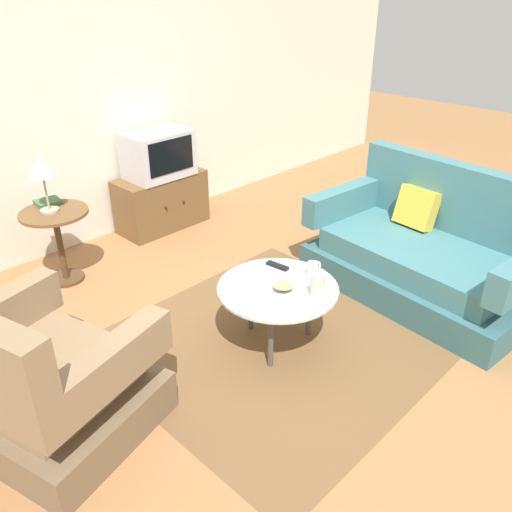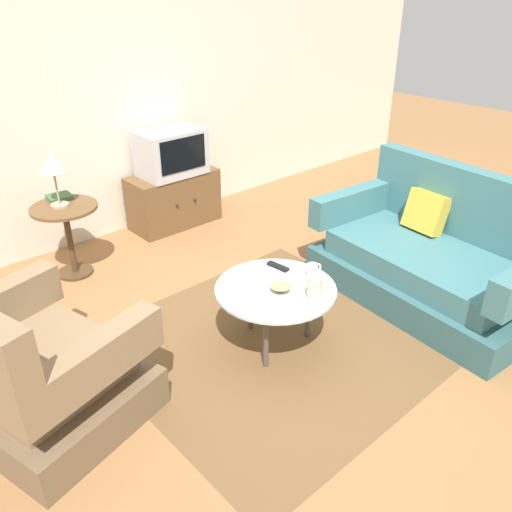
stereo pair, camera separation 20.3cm
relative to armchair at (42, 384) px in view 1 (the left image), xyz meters
name	(u,v)px [view 1 (the left image)]	position (x,y,z in m)	size (l,w,h in m)	color
ground_plane	(282,345)	(1.44, -0.40, -0.32)	(16.00, 16.00, 0.00)	olive
back_wall	(70,91)	(1.44, 2.02, 1.03)	(9.00, 0.12, 2.70)	beige
area_rug	(277,342)	(1.43, -0.36, -0.32)	(2.01, 1.95, 0.00)	brown
armchair	(42,384)	(0.00, 0.00, 0.00)	(1.08, 1.16, 0.95)	brown
couch	(426,255)	(2.74, -0.72, -0.01)	(1.07, 1.77, 0.96)	#325C60
coffee_table	(278,292)	(1.43, -0.36, 0.08)	(0.78, 0.78, 0.44)	#B2C6C1
side_table	(57,231)	(0.85, 1.44, 0.12)	(0.52, 0.52, 0.60)	brown
tv_stand	(162,201)	(2.04, 1.72, -0.06)	(0.86, 0.43, 0.53)	brown
television	(158,154)	(2.04, 1.70, 0.42)	(0.60, 0.41, 0.42)	#B7B7BC
table_lamp	(41,168)	(0.83, 1.46, 0.63)	(0.21, 0.21, 0.44)	#9E937A
vase	(318,282)	(1.52, -0.61, 0.22)	(0.09, 0.09, 0.22)	beige
mug	(313,269)	(1.71, -0.42, 0.17)	(0.12, 0.07, 0.10)	white
bowl	(283,288)	(1.42, -0.41, 0.14)	(0.13, 0.13, 0.04)	tan
tv_remote_dark	(277,266)	(1.62, -0.18, 0.13)	(0.06, 0.17, 0.02)	black
tv_remote_silver	(251,278)	(1.37, -0.17, 0.13)	(0.16, 0.14, 0.02)	#B2B2B7
book	(48,202)	(0.89, 1.62, 0.30)	(0.20, 0.18, 0.03)	#3D663D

